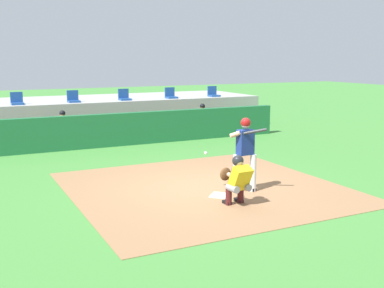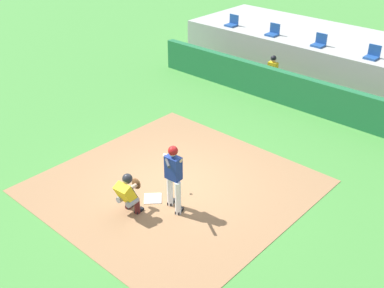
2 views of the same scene
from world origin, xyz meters
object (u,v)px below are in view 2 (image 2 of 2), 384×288
stadium_seat_3 (373,55)px  home_plate (153,198)px  stadium_seat_2 (319,43)px  stadium_seat_0 (232,23)px  dugout_player_0 (271,72)px  stadium_seat_1 (273,32)px  catcher_crouched (129,192)px  batter_at_plate (173,174)px

stadium_seat_3 → home_plate: bearing=-96.1°
stadium_seat_3 → stadium_seat_2: bearing=180.0°
stadium_seat_0 → stadium_seat_3: 6.50m
home_plate → dugout_player_0: 8.39m
stadium_seat_1 → catcher_crouched: bearing=-73.5°
dugout_player_0 → stadium_seat_2: stadium_seat_2 is taller
stadium_seat_1 → stadium_seat_0: bearing=180.0°
stadium_seat_0 → stadium_seat_1: size_ratio=1.00×
stadium_seat_2 → catcher_crouched: bearing=-84.5°
dugout_player_0 → stadium_seat_2: bearing=67.5°
batter_at_plate → stadium_seat_2: 10.28m
catcher_crouched → stadium_seat_2: stadium_seat_2 is taller
home_plate → batter_at_plate: (0.69, 0.07, 1.01)m
batter_at_plate → stadium_seat_1: size_ratio=3.76×
stadium_seat_1 → stadium_seat_2: size_ratio=1.00×
batter_at_plate → stadium_seat_3: size_ratio=3.76×
stadium_seat_0 → stadium_seat_2: 4.33m
stadium_seat_0 → stadium_seat_2: (4.33, 0.00, 0.00)m
batter_at_plate → stadium_seat_2: bearing=100.0°
dugout_player_0 → stadium_seat_0: 4.13m
stadium_seat_2 → stadium_seat_0: bearing=180.0°
stadium_seat_1 → stadium_seat_3: (4.33, 0.00, 0.00)m
stadium_seat_0 → stadium_seat_1: 2.17m
catcher_crouched → stadium_seat_3: stadium_seat_3 is taller
home_plate → stadium_seat_1: stadium_seat_1 is taller
home_plate → dugout_player_0: (-1.92, 8.14, 0.65)m
dugout_player_0 → stadium_seat_3: (3.01, 2.03, 0.86)m
catcher_crouched → stadium_seat_0: 12.22m
catcher_crouched → stadium_seat_2: size_ratio=3.63×
batter_at_plate → stadium_seat_0: size_ratio=3.76×
stadium_seat_2 → dugout_player_0: bearing=-112.5°
home_plate → stadium_seat_2: stadium_seat_2 is taller
dugout_player_0 → stadium_seat_3: stadium_seat_3 is taller
batter_at_plate → catcher_crouched: (-0.71, -0.82, -0.43)m
stadium_seat_1 → stadium_seat_3: 4.33m
batter_at_plate → stadium_seat_0: (-6.11, 10.11, 0.50)m
home_plate → catcher_crouched: catcher_crouched is taller
dugout_player_0 → stadium_seat_1: 2.58m
stadium_seat_2 → home_plate: bearing=-83.9°
batter_at_plate → catcher_crouched: 1.17m
batter_at_plate → stadium_seat_1: stadium_seat_1 is taller
batter_at_plate → stadium_seat_0: 11.82m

